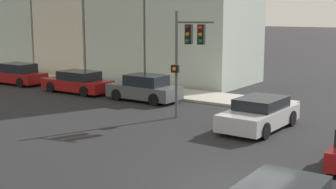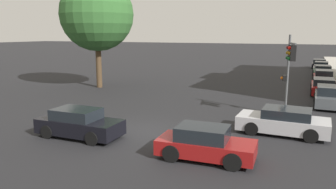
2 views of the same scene
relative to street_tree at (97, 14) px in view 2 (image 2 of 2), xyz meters
The scene contains 12 objects.
ground_plane 16.52m from the street_tree, 46.49° to the right, with size 300.00×300.00×0.00m, color black.
street_tree is the anchor object (origin of this frame).
traffic_signal 18.15m from the street_tree, 16.14° to the right, with size 0.86×1.89×5.00m.
crossing_car_0 16.47m from the street_tree, 58.48° to the right, with size 4.27×1.90×1.42m.
crossing_car_1 20.18m from the street_tree, 26.31° to the right, with size 4.49×2.12×1.35m.
crossing_car_2 20.70m from the street_tree, 42.46° to the right, with size 4.01×1.96×1.38m.
parked_car_0 20.53m from the street_tree, ahead, with size 1.84×4.25×1.49m.
parked_car_1 20.85m from the street_tree, 13.10° to the left, with size 1.93×4.62×1.36m.
parked_car_2 23.05m from the street_tree, 28.31° to the left, with size 1.95×4.44×1.46m.
parked_car_3 25.71m from the street_tree, 38.26° to the left, with size 2.05×4.30×1.48m.
parked_car_4 29.49m from the street_tree, 47.23° to the left, with size 1.99×4.69×1.46m.
parked_car_5 33.75m from the street_tree, 54.07° to the left, with size 2.01×3.98×1.35m.
Camera 2 is at (7.91, -14.69, 5.09)m, focal length 35.00 mm.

